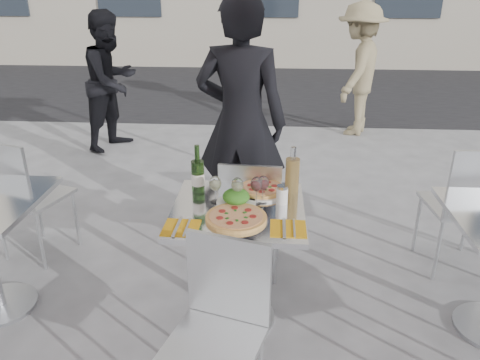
# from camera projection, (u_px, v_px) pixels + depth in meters

# --- Properties ---
(ground) EXTENTS (80.00, 80.00, 0.00)m
(ground) POSITION_uv_depth(u_px,v_px,m) (238.00, 317.00, 2.85)
(ground) COLOR slate
(street_asphalt) EXTENTS (24.00, 5.00, 0.00)m
(street_asphalt) POSITION_uv_depth(u_px,v_px,m) (263.00, 87.00, 8.79)
(street_asphalt) COLOR black
(street_asphalt) RESTS_ON ground
(main_table) EXTENTS (0.72, 0.72, 0.75)m
(main_table) POSITION_uv_depth(u_px,v_px,m) (238.00, 241.00, 2.63)
(main_table) COLOR #B7BABF
(main_table) RESTS_ON ground
(chair_far) EXTENTS (0.42, 0.43, 0.86)m
(chair_far) POSITION_uv_depth(u_px,v_px,m) (251.00, 210.00, 3.05)
(chair_far) COLOR silver
(chair_far) RESTS_ON ground
(chair_near) EXTENTS (0.50, 0.50, 0.87)m
(chair_near) POSITION_uv_depth(u_px,v_px,m) (220.00, 318.00, 2.07)
(chair_near) COLOR silver
(chair_near) RESTS_ON ground
(side_chair_lfar) EXTENTS (0.54, 0.54, 0.93)m
(side_chair_lfar) POSITION_uv_depth(u_px,v_px,m) (21.00, 191.00, 3.23)
(side_chair_lfar) COLOR silver
(side_chair_lfar) RESTS_ON ground
(side_chair_rfar) EXTENTS (0.47, 0.48, 0.95)m
(side_chair_rfar) POSITION_uv_depth(u_px,v_px,m) (469.00, 200.00, 3.06)
(side_chair_rfar) COLOR silver
(side_chair_rfar) RESTS_ON ground
(woman_diner) EXTENTS (0.73, 0.54, 1.85)m
(woman_diner) POSITION_uv_depth(u_px,v_px,m) (241.00, 123.00, 3.42)
(woman_diner) COLOR black
(woman_diner) RESTS_ON ground
(pedestrian_a) EXTENTS (0.86, 0.95, 1.59)m
(pedestrian_a) POSITION_uv_depth(u_px,v_px,m) (112.00, 81.00, 5.42)
(pedestrian_a) COLOR black
(pedestrian_a) RESTS_ON ground
(pedestrian_b) EXTENTS (0.97, 1.22, 1.65)m
(pedestrian_b) POSITION_uv_depth(u_px,v_px,m) (358.00, 70.00, 5.92)
(pedestrian_b) COLOR #8B7C5A
(pedestrian_b) RESTS_ON ground
(pizza_near) EXTENTS (0.32, 0.32, 0.02)m
(pizza_near) POSITION_uv_depth(u_px,v_px,m) (236.00, 217.00, 2.43)
(pizza_near) COLOR #DF9E57
(pizza_near) RESTS_ON main_table
(pizza_far) EXTENTS (0.30, 0.30, 0.03)m
(pizza_far) POSITION_uv_depth(u_px,v_px,m) (262.00, 189.00, 2.73)
(pizza_far) COLOR white
(pizza_far) RESTS_ON main_table
(salad_plate) EXTENTS (0.22, 0.22, 0.09)m
(salad_plate) POSITION_uv_depth(u_px,v_px,m) (236.00, 198.00, 2.58)
(salad_plate) COLOR white
(salad_plate) RESTS_ON main_table
(wine_bottle) EXTENTS (0.07, 0.08, 0.29)m
(wine_bottle) POSITION_uv_depth(u_px,v_px,m) (198.00, 175.00, 2.68)
(wine_bottle) COLOR #2F5821
(wine_bottle) RESTS_ON main_table
(carafe) EXTENTS (0.08, 0.08, 0.29)m
(carafe) POSITION_uv_depth(u_px,v_px,m) (292.00, 176.00, 2.66)
(carafe) COLOR tan
(carafe) RESTS_ON main_table
(sugar_shaker) EXTENTS (0.06, 0.06, 0.11)m
(sugar_shaker) POSITION_uv_depth(u_px,v_px,m) (282.00, 195.00, 2.58)
(sugar_shaker) COLOR white
(sugar_shaker) RESTS_ON main_table
(wineglass_white_a) EXTENTS (0.07, 0.07, 0.16)m
(wineglass_white_a) POSITION_uv_depth(u_px,v_px,m) (215.00, 184.00, 2.57)
(wineglass_white_a) COLOR white
(wineglass_white_a) RESTS_ON main_table
(wineglass_white_b) EXTENTS (0.07, 0.07, 0.16)m
(wineglass_white_b) POSITION_uv_depth(u_px,v_px,m) (237.00, 186.00, 2.55)
(wineglass_white_b) COLOR white
(wineglass_white_b) RESTS_ON main_table
(wineglass_red_a) EXTENTS (0.07, 0.07, 0.16)m
(wineglass_red_a) POSITION_uv_depth(u_px,v_px,m) (257.00, 185.00, 2.56)
(wineglass_red_a) COLOR white
(wineglass_red_a) RESTS_ON main_table
(wineglass_red_b) EXTENTS (0.07, 0.07, 0.16)m
(wineglass_red_b) POSITION_uv_depth(u_px,v_px,m) (263.00, 184.00, 2.57)
(wineglass_red_b) COLOR white
(wineglass_red_b) RESTS_ON main_table
(napkin_left) EXTENTS (0.18, 0.20, 0.01)m
(napkin_left) POSITION_uv_depth(u_px,v_px,m) (181.00, 227.00, 2.34)
(napkin_left) COLOR gold
(napkin_left) RESTS_ON main_table
(napkin_right) EXTENTS (0.18, 0.20, 0.01)m
(napkin_right) POSITION_uv_depth(u_px,v_px,m) (288.00, 228.00, 2.34)
(napkin_right) COLOR gold
(napkin_right) RESTS_ON main_table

